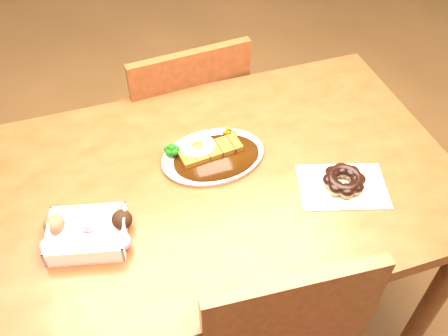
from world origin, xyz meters
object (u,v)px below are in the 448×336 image
object	(u,v)px
chair_far	(183,124)
katsu_curry_plate	(211,154)
donut_box	(87,233)
pon_de_ring	(344,181)
table	(229,199)

from	to	relation	value
chair_far	katsu_curry_plate	distance (m)	0.54
donut_box	pon_de_ring	size ratio (longest dim) A/B	0.84
table	donut_box	bearing A→B (deg)	-166.23
table	donut_box	xyz separation A→B (m)	(-0.38, -0.09, 0.12)
table	chair_far	xyz separation A→B (m)	(0.00, 0.53, -0.17)
chair_far	donut_box	size ratio (longest dim) A/B	3.97
chair_far	donut_box	xyz separation A→B (m)	(-0.38, -0.63, 0.30)
katsu_curry_plate	pon_de_ring	distance (m)	0.36
katsu_curry_plate	chair_far	bearing A→B (deg)	86.42
katsu_curry_plate	donut_box	bearing A→B (deg)	-154.47
donut_box	pon_de_ring	xyz separation A→B (m)	(0.65, -0.04, -0.00)
chair_far	pon_de_ring	distance (m)	0.78
chair_far	pon_de_ring	xyz separation A→B (m)	(0.26, -0.67, 0.29)
chair_far	pon_de_ring	size ratio (longest dim) A/B	3.35
table	chair_far	size ratio (longest dim) A/B	1.38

